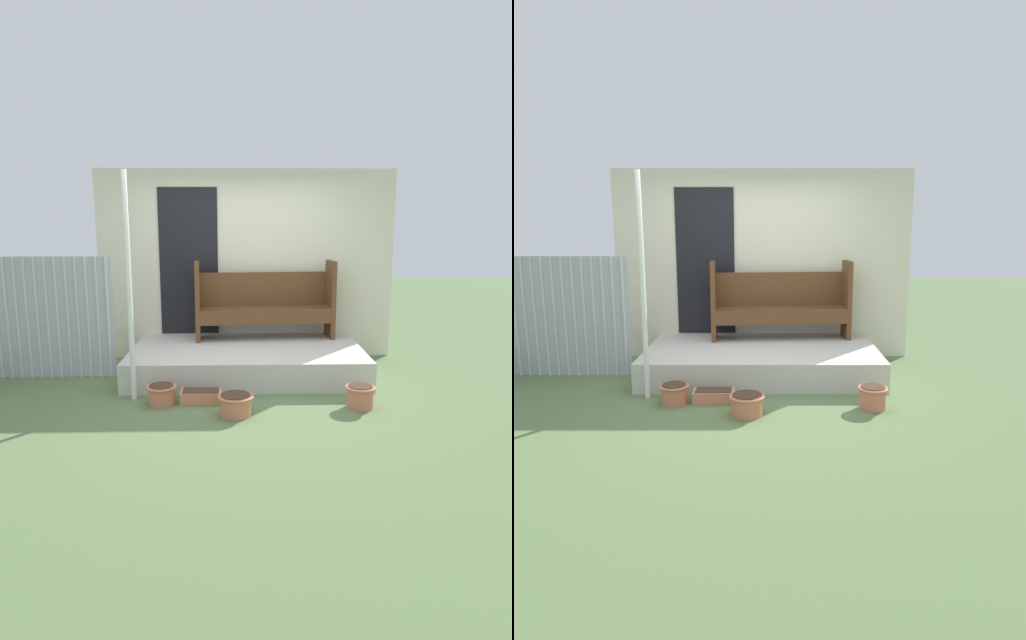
% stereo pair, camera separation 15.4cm
% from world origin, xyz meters
% --- Properties ---
extents(ground_plane, '(24.00, 24.00, 0.00)m').
position_xyz_m(ground_plane, '(0.00, 0.00, 0.00)').
color(ground_plane, '#5B7547').
extents(porch_slab, '(2.88, 1.62, 0.34)m').
position_xyz_m(porch_slab, '(0.05, 0.81, 0.17)').
color(porch_slab, beige).
rests_on(porch_slab, ground_plane).
extents(house_wall, '(4.08, 0.08, 2.60)m').
position_xyz_m(house_wall, '(0.02, 1.65, 1.30)').
color(house_wall, beige).
rests_on(house_wall, ground_plane).
extents(fence_corrugated, '(2.67, 0.05, 1.49)m').
position_xyz_m(fence_corrugated, '(-2.92, 0.73, 0.75)').
color(fence_corrugated, '#ADB2B7').
rests_on(fence_corrugated, ground_plane).
extents(support_post, '(0.06, 0.06, 2.41)m').
position_xyz_m(support_post, '(-1.18, -0.09, 1.21)').
color(support_post, white).
rests_on(support_post, ground_plane).
extents(bench, '(1.88, 0.54, 1.04)m').
position_xyz_m(bench, '(0.30, 1.33, 0.86)').
color(bench, brown).
rests_on(bench, porch_slab).
extents(flower_pot_left, '(0.32, 0.32, 0.21)m').
position_xyz_m(flower_pot_left, '(-0.86, -0.27, 0.12)').
color(flower_pot_left, '#C67251').
rests_on(flower_pot_left, ground_plane).
extents(flower_pot_middle, '(0.36, 0.36, 0.21)m').
position_xyz_m(flower_pot_middle, '(-0.07, -0.59, 0.12)').
color(flower_pot_middle, '#C67251').
rests_on(flower_pot_middle, ground_plane).
extents(flower_pot_right, '(0.31, 0.31, 0.24)m').
position_xyz_m(flower_pot_right, '(1.21, -0.43, 0.13)').
color(flower_pot_right, '#C67251').
rests_on(flower_pot_right, ground_plane).
extents(planter_box_rect, '(0.43, 0.22, 0.14)m').
position_xyz_m(planter_box_rect, '(-0.45, -0.22, 0.07)').
color(planter_box_rect, tan).
rests_on(planter_box_rect, ground_plane).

